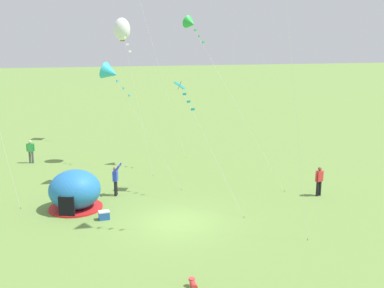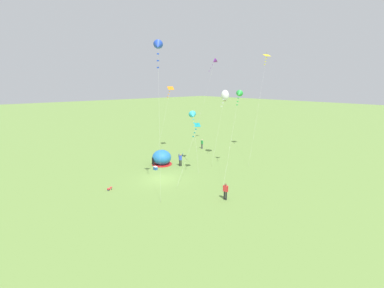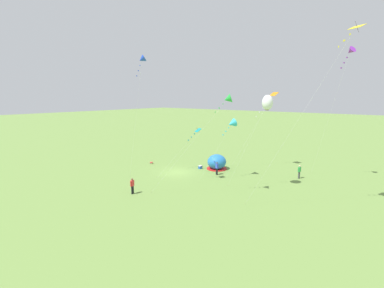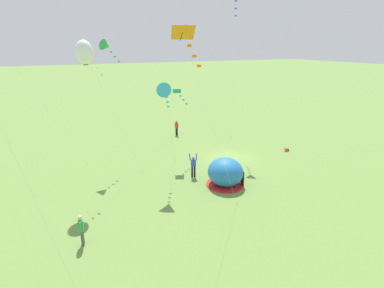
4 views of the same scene
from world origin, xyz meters
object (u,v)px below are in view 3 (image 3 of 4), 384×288
Objects in this scene: kite_white at (267,103)px; kite_orange at (272,96)px; person_arms_raised at (217,167)px; kite_cyan at (232,124)px; cooler_box at (200,167)px; kite_blue at (142,60)px; person_center_field at (132,185)px; kite_green at (228,99)px; kite_purple at (350,51)px; toddler_crawling at (152,163)px; popup_tent at (217,162)px; kite_teal at (195,133)px; person_watching_sky at (299,171)px; kite_yellow at (352,34)px.

kite_orange is (-9.09, -3.01, 0.63)m from kite_white.
person_arms_raised is 0.25× the size of kite_cyan.
cooler_box is 3.68m from person_arms_raised.
kite_blue reaches higher than kite_white.
person_arms_raised is at bearing 163.30° from person_center_field.
kite_purple reaches higher than kite_green.
person_arms_raised reaches higher than toddler_crawling.
kite_blue is (8.21, -5.70, 13.52)m from popup_tent.
kite_green is at bearing 25.12° from kite_cyan.
kite_purple reaches higher than kite_white.
kite_blue reaches higher than cooler_box.
kite_white is (3.95, 8.55, 8.51)m from popup_tent.
cooler_box reaches higher than toddler_crawling.
kite_teal is at bearing -73.55° from kite_white.
cooler_box is 0.32× the size of person_watching_sky.
kite_white is 0.95× the size of kite_orange.
kite_yellow is 1.46× the size of kite_orange.
kite_green is at bearing -20.69° from person_watching_sky.
person_arms_raised is at bearing -102.98° from kite_white.
kite_cyan is at bearing 85.02° from person_arms_raised.
kite_green is 4.85m from kite_white.
kite_white is 9.60m from kite_orange.
kite_purple reaches higher than person_arms_raised.
kite_teal is 19.16m from kite_purple.
kite_yellow is 1.02× the size of kite_purple.
kite_blue is at bearing -58.61° from kite_cyan.
kite_green is (0.03, 12.02, -4.64)m from kite_blue.
person_center_field is 0.16× the size of kite_orange.
kite_cyan is (-3.69, 2.71, 0.96)m from kite_teal.
person_watching_sky is 0.23× the size of kite_cyan.
person_arms_raised is at bearing 129.22° from kite_blue.
kite_purple is at bearing 106.44° from person_watching_sky.
kite_yellow is at bearing 43.14° from kite_orange.
kite_green is 0.96× the size of kite_orange.
kite_white is at bearing 73.70° from kite_cyan.
person_watching_sky is (-16.22, 12.31, 0.00)m from person_center_field.
person_watching_sky is 0.11× the size of kite_yellow.
person_arms_raised is at bearing -28.39° from kite_orange.
kite_green is at bearing 3.32° from kite_orange.
kite_orange is at bearing 130.72° from cooler_box.
popup_tent is at bearing -74.88° from kite_purple.
kite_yellow is 14.84m from kite_cyan.
kite_orange is (-7.47, 4.04, 9.14)m from person_arms_raised.
kite_teal reaches higher than toddler_crawling.
kite_yellow is 2.41× the size of kite_teal.
person_center_field is 13.18m from kite_green.
kite_orange reaches higher than person_watching_sky.
kite_purple is (-17.40, 16.31, 14.01)m from person_center_field.
kite_white is at bearing 106.63° from kite_blue.
kite_cyan is at bearing 153.48° from person_center_field.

